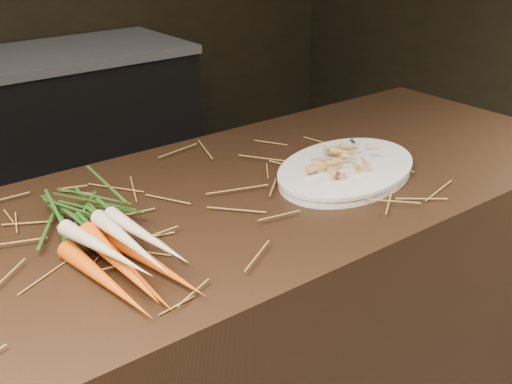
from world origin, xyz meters
TOP-DOWN VIEW (x-y plane):
  - back_counter at (0.30, 2.18)m, footprint 1.82×0.62m
  - straw_bedding at (0.00, 0.30)m, footprint 1.40×0.60m
  - root_veg_bunch at (-0.08, 0.28)m, footprint 0.17×0.50m
  - serving_platter at (0.52, 0.23)m, footprint 0.45×0.36m
  - roasted_veg_heap at (0.52, 0.23)m, footprint 0.22×0.19m
  - serving_fork at (0.65, 0.25)m, footprint 0.09×0.13m

SIDE VIEW (x-z plane):
  - back_counter at x=0.30m, z-range 0.00..0.84m
  - straw_bedding at x=0.00m, z-range 0.90..0.92m
  - serving_platter at x=0.52m, z-range 0.90..0.92m
  - serving_fork at x=0.65m, z-range 0.92..0.92m
  - roasted_veg_heap at x=0.52m, z-range 0.92..0.96m
  - root_veg_bunch at x=-0.08m, z-range 0.90..0.99m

